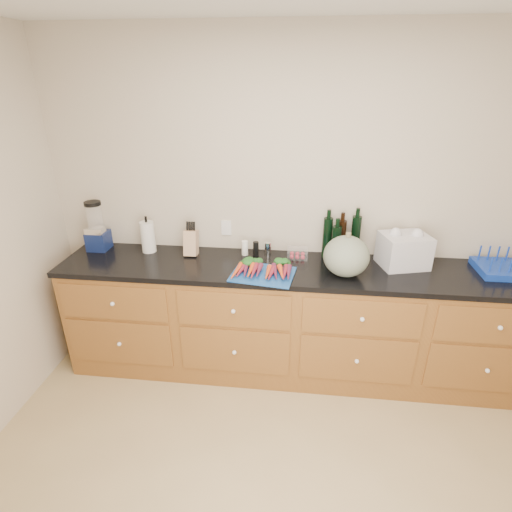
# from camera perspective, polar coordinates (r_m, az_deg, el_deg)

# --- Properties ---
(wall_back) EXTENTS (4.10, 0.05, 2.60)m
(wall_back) POSITION_cam_1_polar(r_m,az_deg,el_deg) (3.18, 6.51, 6.83)
(wall_back) COLOR beige
(wall_back) RESTS_ON ground
(cabinets) EXTENTS (3.60, 0.64, 0.90)m
(cabinets) POSITION_cam_1_polar(r_m,az_deg,el_deg) (3.25, 5.75, -9.40)
(cabinets) COLOR brown
(cabinets) RESTS_ON ground
(countertop) EXTENTS (3.64, 0.62, 0.04)m
(countertop) POSITION_cam_1_polar(r_m,az_deg,el_deg) (3.02, 6.12, -1.92)
(countertop) COLOR black
(countertop) RESTS_ON cabinets
(cutting_board) EXTENTS (0.48, 0.39, 0.01)m
(cutting_board) POSITION_cam_1_polar(r_m,az_deg,el_deg) (2.87, 1.00, -2.62)
(cutting_board) COLOR #1A4E9C
(cutting_board) RESTS_ON countertop
(carrots) EXTENTS (0.42, 0.31, 0.06)m
(carrots) POSITION_cam_1_polar(r_m,az_deg,el_deg) (2.89, 1.08, -1.72)
(carrots) COLOR #EB4B1B
(carrots) RESTS_ON cutting_board
(squash) EXTENTS (0.32, 0.32, 0.29)m
(squash) POSITION_cam_1_polar(r_m,az_deg,el_deg) (2.89, 12.77, -0.02)
(squash) COLOR #5E6B5A
(squash) RESTS_ON countertop
(blender_appliance) EXTENTS (0.16, 0.16, 0.41)m
(blender_appliance) POSITION_cam_1_polar(r_m,az_deg,el_deg) (3.48, -21.82, 3.63)
(blender_appliance) COLOR #101C4B
(blender_appliance) RESTS_ON countertop
(paper_towel) EXTENTS (0.11, 0.11, 0.25)m
(paper_towel) POSITION_cam_1_polar(r_m,az_deg,el_deg) (3.33, -15.19, 2.66)
(paper_towel) COLOR silver
(paper_towel) RESTS_ON countertop
(knife_block) EXTENTS (0.10, 0.10, 0.20)m
(knife_block) POSITION_cam_1_polar(r_m,az_deg,el_deg) (3.21, -9.25, 1.89)
(knife_block) COLOR tan
(knife_block) RESTS_ON countertop
(grinder_salt) EXTENTS (0.05, 0.05, 0.12)m
(grinder_salt) POSITION_cam_1_polar(r_m,az_deg,el_deg) (3.17, -1.61, 1.16)
(grinder_salt) COLOR white
(grinder_salt) RESTS_ON countertop
(grinder_pepper) EXTENTS (0.05, 0.05, 0.11)m
(grinder_pepper) POSITION_cam_1_polar(r_m,az_deg,el_deg) (3.16, -0.02, 1.06)
(grinder_pepper) COLOR black
(grinder_pepper) RESTS_ON countertop
(canister_chrome) EXTENTS (0.05, 0.05, 0.11)m
(canister_chrome) POSITION_cam_1_polar(r_m,az_deg,el_deg) (3.16, 1.71, 0.98)
(canister_chrome) COLOR white
(canister_chrome) RESTS_ON countertop
(tomato_box) EXTENTS (0.16, 0.13, 0.07)m
(tomato_box) POSITION_cam_1_polar(r_m,az_deg,el_deg) (3.15, 5.94, 0.39)
(tomato_box) COLOR white
(tomato_box) RESTS_ON countertop
(bottles) EXTENTS (0.28, 0.14, 0.34)m
(bottles) POSITION_cam_1_polar(r_m,az_deg,el_deg) (3.15, 11.93, 2.36)
(bottles) COLOR black
(bottles) RESTS_ON countertop
(grocery_bag) EXTENTS (0.39, 0.34, 0.24)m
(grocery_bag) POSITION_cam_1_polar(r_m,az_deg,el_deg) (3.17, 20.35, 0.75)
(grocery_bag) COLOR white
(grocery_bag) RESTS_ON countertop
(dish_rack) EXTENTS (0.41, 0.32, 0.16)m
(dish_rack) POSITION_cam_1_polar(r_m,az_deg,el_deg) (3.42, 32.19, -1.40)
(dish_rack) COLOR #1234A2
(dish_rack) RESTS_ON countertop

